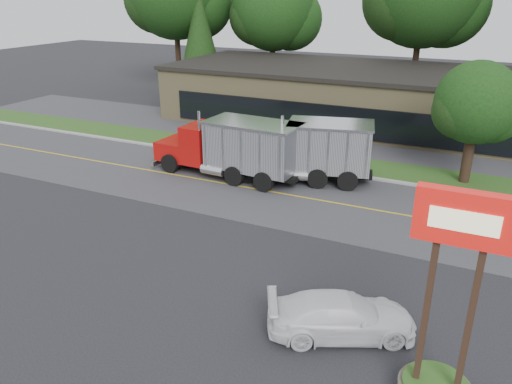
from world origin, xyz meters
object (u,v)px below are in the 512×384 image
bilo_sign (444,338)px  dump_truck_red (234,147)px  rally_car (341,316)px  dump_truck_blue (310,150)px

bilo_sign → dump_truck_red: bearing=134.5°
bilo_sign → rally_car: (-3.00, 1.64, -1.36)m
bilo_sign → dump_truck_red: size_ratio=0.67×
bilo_sign → dump_truck_red: (-12.48, 12.70, -0.21)m
dump_truck_red → dump_truck_blue: same height
dump_truck_blue → rally_car: dump_truck_blue is taller
dump_truck_red → rally_car: (9.48, -11.05, -1.14)m
dump_truck_red → rally_car: size_ratio=1.94×
dump_truck_blue → dump_truck_red: bearing=5.3°
dump_truck_red → dump_truck_blue: 4.24m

